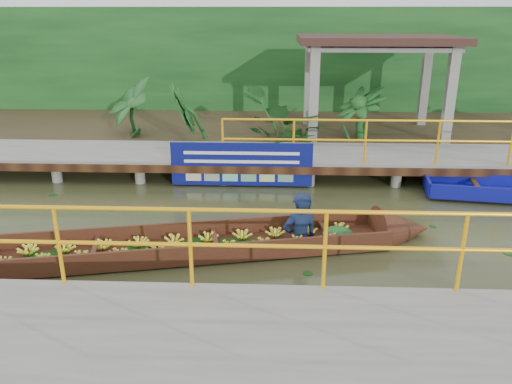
{
  "coord_description": "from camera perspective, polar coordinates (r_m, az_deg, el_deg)",
  "views": [
    {
      "loc": [
        0.21,
        -8.39,
        3.8
      ],
      "look_at": [
        -0.16,
        0.5,
        0.6
      ],
      "focal_mm": 35.0,
      "sensor_mm": 36.0,
      "label": 1
    }
  ],
  "objects": [
    {
      "name": "ground",
      "position": [
        9.21,
        0.88,
        -4.58
      ],
      "size": [
        80.0,
        80.0,
        0.0
      ],
      "primitive_type": "plane",
      "color": "#31351A",
      "rests_on": "ground"
    },
    {
      "name": "land_strip",
      "position": [
        16.29,
        1.6,
        7.1
      ],
      "size": [
        30.0,
        8.0,
        0.45
      ],
      "primitive_type": "cube",
      "color": "#332919",
      "rests_on": "ground"
    },
    {
      "name": "far_dock",
      "position": [
        12.28,
        1.41,
        4.08
      ],
      "size": [
        16.0,
        2.06,
        1.66
      ],
      "color": "slate",
      "rests_on": "ground"
    },
    {
      "name": "near_dock",
      "position": [
        5.52,
        10.74,
        -19.99
      ],
      "size": [
        18.0,
        2.4,
        1.73
      ],
      "color": "slate",
      "rests_on": "ground"
    },
    {
      "name": "pavilion",
      "position": [
        14.99,
        13.61,
        15.5
      ],
      "size": [
        4.4,
        3.0,
        3.0
      ],
      "color": "slate",
      "rests_on": "ground"
    },
    {
      "name": "foliage_backdrop",
      "position": [
        18.48,
        1.77,
        14.19
      ],
      "size": [
        30.0,
        0.8,
        4.0
      ],
      "primitive_type": "cube",
      "color": "#133B16",
      "rests_on": "ground"
    },
    {
      "name": "vendor_boat",
      "position": [
        8.4,
        -8.85,
        -5.52
      ],
      "size": [
        9.65,
        2.93,
        2.16
      ],
      "rotation": [
        0.0,
        0.0,
        0.21
      ],
      "color": "#36190E",
      "rests_on": "ground"
    },
    {
      "name": "blue_banner",
      "position": [
        11.37,
        -1.67,
        3.2
      ],
      "size": [
        3.23,
        0.04,
        1.01
      ],
      "color": "navy",
      "rests_on": "ground"
    },
    {
      "name": "tropical_plants",
      "position": [
        14.07,
        10.82,
        9.16
      ],
      "size": [
        14.34,
        1.34,
        1.68
      ],
      "color": "#133B16",
      "rests_on": "ground"
    }
  ]
}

